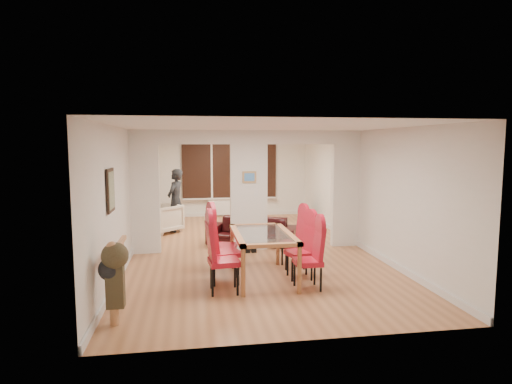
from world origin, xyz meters
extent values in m
cube|color=#AD6F46|center=(0.00, 0.00, 0.00)|extent=(5.00, 9.00, 0.01)
cube|color=white|center=(0.00, 0.00, 1.30)|extent=(5.00, 0.18, 2.60)
cube|color=black|center=(0.00, 4.44, 1.50)|extent=(3.00, 0.08, 1.80)
cube|color=white|center=(0.00, 4.40, 0.30)|extent=(1.40, 0.08, 0.50)
sphere|color=orange|center=(0.30, 3.30, 2.15)|extent=(0.36, 0.36, 0.36)
cube|color=gray|center=(-2.47, -2.40, 1.60)|extent=(0.04, 0.52, 0.67)
cube|color=#4C8CD8|center=(0.00, -0.10, 1.60)|extent=(0.30, 0.03, 0.25)
imported|color=black|center=(0.15, 0.49, 0.30)|extent=(2.18, 1.45, 0.59)
imported|color=beige|center=(-1.99, 2.09, 0.37)|extent=(1.14, 1.14, 0.75)
imported|color=black|center=(-1.64, 2.21, 0.83)|extent=(0.72, 0.61, 1.66)
imported|color=black|center=(2.00, 3.11, 0.25)|extent=(0.88, 0.24, 0.50)
cylinder|color=#143F19|center=(0.32, 2.35, 0.35)|extent=(0.07, 0.07, 0.30)
imported|color=black|center=(0.09, 2.43, 0.23)|extent=(0.23, 0.23, 0.06)
camera|label=1|loc=(-1.27, -9.16, 2.30)|focal=30.00mm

